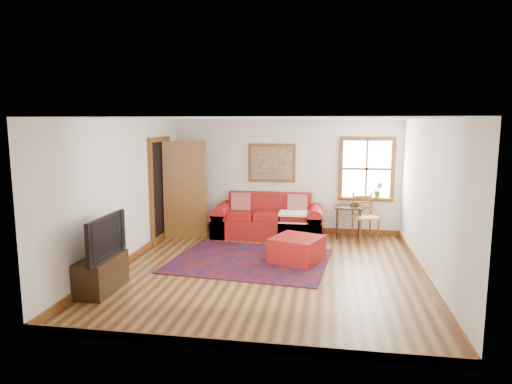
% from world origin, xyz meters
% --- Properties ---
extents(ground, '(5.50, 5.50, 0.00)m').
position_xyz_m(ground, '(0.00, 0.00, 0.00)').
color(ground, '#442612').
rests_on(ground, ground).
extents(room_envelope, '(5.04, 5.54, 2.52)m').
position_xyz_m(room_envelope, '(0.00, 0.02, 1.65)').
color(room_envelope, silver).
rests_on(room_envelope, ground).
extents(window, '(1.18, 0.20, 1.38)m').
position_xyz_m(window, '(1.78, 2.70, 1.31)').
color(window, white).
rests_on(window, ground).
extents(doorway, '(0.89, 1.08, 2.14)m').
position_xyz_m(doorway, '(-2.21, 1.78, 1.07)').
color(doorway, black).
rests_on(doorway, ground).
extents(framed_artwork, '(1.05, 0.07, 0.85)m').
position_xyz_m(framed_artwork, '(-0.30, 2.71, 1.55)').
color(framed_artwork, brown).
rests_on(framed_artwork, ground).
extents(persian_rug, '(2.91, 2.43, 0.02)m').
position_xyz_m(persian_rug, '(-0.39, 0.45, 0.01)').
color(persian_rug, '#550E0C').
rests_on(persian_rug, ground).
extents(red_leather_sofa, '(2.34, 0.96, 0.91)m').
position_xyz_m(red_leather_sofa, '(-0.31, 2.30, 0.30)').
color(red_leather_sofa, maroon).
rests_on(red_leather_sofa, ground).
extents(red_ottoman, '(1.02, 1.02, 0.45)m').
position_xyz_m(red_ottoman, '(0.43, 0.53, 0.23)').
color(red_ottoman, maroon).
rests_on(red_ottoman, ground).
extents(side_table, '(0.57, 0.43, 0.68)m').
position_xyz_m(side_table, '(1.38, 2.39, 0.56)').
color(side_table, black).
rests_on(side_table, ground).
extents(ladder_back_chair, '(0.59, 0.58, 0.99)m').
position_xyz_m(ladder_back_chair, '(1.71, 2.31, 0.54)').
color(ladder_back_chair, tan).
rests_on(ladder_back_chair, ground).
extents(media_cabinet, '(0.42, 0.93, 0.51)m').
position_xyz_m(media_cabinet, '(-2.28, -1.32, 0.26)').
color(media_cabinet, black).
rests_on(media_cabinet, ground).
extents(television, '(0.14, 1.08, 0.62)m').
position_xyz_m(television, '(-2.26, -1.36, 0.82)').
color(television, black).
rests_on(television, media_cabinet).
extents(candle_hurricane, '(0.12, 0.12, 0.18)m').
position_xyz_m(candle_hurricane, '(-2.23, -0.94, 0.60)').
color(candle_hurricane, silver).
rests_on(candle_hurricane, media_cabinet).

